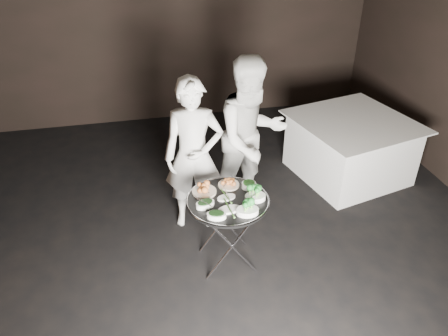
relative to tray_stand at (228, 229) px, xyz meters
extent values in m
cube|color=black|center=(-0.16, -0.19, -0.42)|extent=(6.00, 7.00, 0.05)
cube|color=black|center=(-0.16, 3.34, 1.11)|extent=(6.00, 0.05, 3.00)
cylinder|color=silver|center=(0.00, -0.18, -0.05)|extent=(0.48, 0.02, 0.70)
cylinder|color=silver|center=(0.00, -0.18, -0.05)|extent=(0.48, 0.02, 0.70)
cylinder|color=silver|center=(0.00, 0.18, -0.05)|extent=(0.48, 0.02, 0.70)
cylinder|color=silver|center=(0.00, 0.18, -0.05)|extent=(0.48, 0.02, 0.70)
cylinder|color=silver|center=(-0.20, 0.00, 0.28)|extent=(0.02, 0.40, 0.02)
cylinder|color=silver|center=(0.20, 0.00, 0.28)|extent=(0.02, 0.40, 0.02)
cylinder|color=black|center=(0.00, 0.00, 0.31)|extent=(0.71, 0.71, 0.03)
torus|color=silver|center=(0.00, 0.00, 0.32)|extent=(0.73, 0.73, 0.02)
cylinder|color=beige|center=(-0.18, 0.15, 0.33)|extent=(0.22, 0.22, 0.02)
cylinder|color=beige|center=(0.06, 0.21, 0.33)|extent=(0.19, 0.19, 0.02)
cylinder|color=white|center=(0.23, 0.14, 0.35)|extent=(0.13, 0.13, 0.05)
cylinder|color=silver|center=(-0.18, 0.16, 0.37)|extent=(0.07, 0.17, 0.01)
cylinder|color=silver|center=(0.05, 0.21, 0.37)|extent=(0.12, 0.15, 0.01)
cylinder|color=silver|center=(0.23, 0.13, 0.37)|extent=(0.02, 0.18, 0.01)
cylinder|color=silver|center=(-0.22, -0.05, 0.37)|extent=(0.12, 0.15, 0.01)
cylinder|color=silver|center=(0.22, -0.05, 0.37)|extent=(0.15, 0.11, 0.01)
cylinder|color=silver|center=(0.00, 0.01, 0.37)|extent=(0.02, 0.18, 0.01)
imported|color=silver|center=(-0.19, 0.67, 0.40)|extent=(0.64, 0.48, 1.59)
imported|color=silver|center=(0.43, 0.81, 0.46)|extent=(0.98, 0.85, 1.71)
cube|color=white|center=(1.78, 1.18, -0.04)|extent=(1.14, 1.14, 0.71)
cube|color=white|center=(1.78, 1.18, 0.33)|extent=(1.28, 1.28, 0.02)
camera|label=1|loc=(-0.68, -2.97, 2.56)|focal=35.00mm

